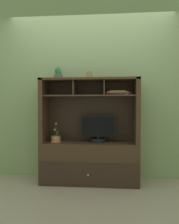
{
  "coord_description": "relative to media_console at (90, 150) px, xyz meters",
  "views": [
    {
      "loc": [
        0.26,
        -3.02,
        1.12
      ],
      "look_at": [
        0.0,
        0.0,
        1.02
      ],
      "focal_mm": 33.87,
      "sensor_mm": 36.0,
      "label": 1
    }
  ],
  "objects": [
    {
      "name": "media_console",
      "position": [
        0.0,
        0.0,
        0.0
      ],
      "size": [
        1.39,
        0.44,
        1.49
      ],
      "color": "#3F2A1C",
      "rests_on": "ground"
    },
    {
      "name": "back_wall",
      "position": [
        0.0,
        0.23,
        0.93
      ],
      "size": [
        6.0,
        0.02,
        2.8
      ],
      "primitive_type": "cube",
      "color": "gray",
      "rests_on": "ground"
    },
    {
      "name": "potted_succulent",
      "position": [
        -0.45,
        -0.01,
        1.1
      ],
      "size": [
        0.14,
        0.14,
        0.17
      ],
      "color": "#4F5454",
      "rests_on": "media_console"
    },
    {
      "name": "potted_orchid",
      "position": [
        -0.48,
        -0.04,
        0.16
      ],
      "size": [
        0.16,
        0.16,
        0.28
      ],
      "color": "#BA784B",
      "rests_on": "media_console"
    },
    {
      "name": "floor_plane",
      "position": [
        0.0,
        -0.01,
        -0.48
      ],
      "size": [
        6.0,
        6.0,
        0.02
      ],
      "primitive_type": "cube",
      "color": "#A29484",
      "rests_on": "ground"
    },
    {
      "name": "diffuser_bottle",
      "position": [
        -0.0,
        -0.04,
        1.07
      ],
      "size": [
        0.08,
        0.08,
        0.25
      ],
      "color": "olive",
      "rests_on": "media_console"
    },
    {
      "name": "tv_monitor",
      "position": [
        0.13,
        0.01,
        0.27
      ],
      "size": [
        0.5,
        0.22,
        0.38
      ],
      "color": "black",
      "rests_on": "media_console"
    },
    {
      "name": "magazine_stack_left",
      "position": [
        0.4,
        -0.01,
        0.81
      ],
      "size": [
        0.34,
        0.23,
        0.06
      ],
      "color": "slate",
      "rests_on": "media_console"
    }
  ]
}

